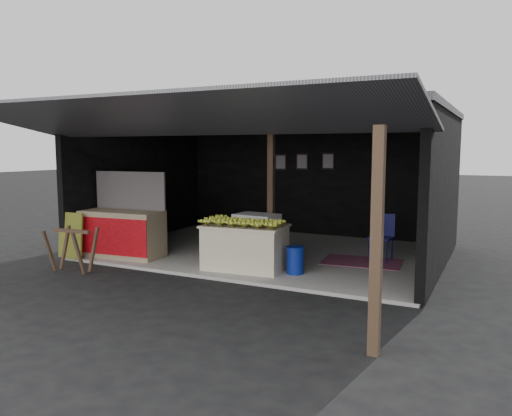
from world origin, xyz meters
The scene contains 13 objects.
ground centered at (0.00, 0.00, 0.00)m, with size 80.00×80.00×0.00m, color black.
concrete_slab centered at (0.00, 2.50, 0.03)m, with size 7.00×5.00×0.06m, color gray.
shophouse centered at (0.00, 2.82, 2.10)m, with size 7.40×7.29×3.02m.
banana_table centered at (0.31, 0.76, 0.47)m, with size 1.56×1.04×0.82m.
banana_pile centered at (0.31, 0.76, 0.96)m, with size 1.37×0.82×0.16m, color yellow, non-canonical shape.
white_crate centered at (0.16, 1.52, 0.52)m, with size 0.87×0.63×0.92m.
neighbor_stall centered at (-2.45, 0.61, 0.58)m, with size 1.73×0.90×1.73m.
green_signboard centered at (-3.27, 0.01, 0.52)m, with size 0.62×0.04×0.92m, color black.
sawhorse centered at (-2.52, -0.67, 0.51)m, with size 0.81×0.76×0.80m.
water_barrel centered at (1.26, 0.85, 0.29)m, with size 0.31×0.31×0.45m, color navy.
plastic_chair centered at (2.39, 2.66, 0.60)m, with size 0.48×0.48×0.92m.
magenta_rug centered at (2.08, 2.27, 0.07)m, with size 1.50×1.00×0.01m, color maroon.
picture_frames centered at (-0.17, 4.89, 1.93)m, with size 1.62×0.04×0.46m.
Camera 1 is at (4.49, -7.18, 2.25)m, focal length 35.00 mm.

